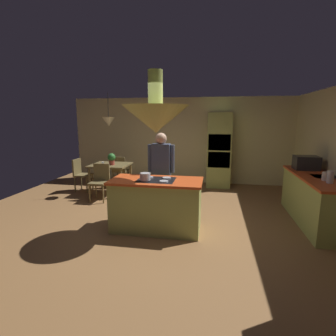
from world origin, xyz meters
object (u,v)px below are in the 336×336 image
(potted_plant_on_table, at_px, (112,158))
(cooking_pot_on_cooktop, at_px, (145,176))
(dining_table, at_px, (111,168))
(microwave_on_counter, at_px, (306,163))
(kitchen_island, at_px, (156,205))
(canister_sugar, at_px, (326,176))
(oven_tower, at_px, (219,150))
(person_at_island, at_px, (161,169))
(canister_flour, at_px, (330,177))
(cup_on_table, at_px, (103,164))
(chair_at_corner, at_px, (81,173))
(chair_facing_island, at_px, (100,179))
(chair_by_back_wall, at_px, (120,169))

(potted_plant_on_table, distance_m, cooking_pot_on_cooktop, 2.59)
(dining_table, relative_size, microwave_on_counter, 2.11)
(kitchen_island, distance_m, canister_sugar, 2.92)
(oven_tower, bearing_deg, person_at_island, -113.92)
(canister_flour, bearing_deg, cup_on_table, 160.84)
(potted_plant_on_table, relative_size, microwave_on_counter, 0.65)
(person_at_island, distance_m, chair_at_corner, 2.94)
(person_at_island, relative_size, microwave_on_counter, 3.63)
(oven_tower, bearing_deg, microwave_on_counter, -45.97)
(person_at_island, relative_size, chair_at_corner, 1.92)
(person_at_island, distance_m, potted_plant_on_table, 2.08)
(person_at_island, height_order, chair_facing_island, person_at_island)
(chair_at_corner, relative_size, cup_on_table, 9.67)
(dining_table, distance_m, canister_sugar, 4.84)
(chair_facing_island, bearing_deg, cooking_pot_on_cooktop, -45.57)
(oven_tower, height_order, microwave_on_counter, oven_tower)
(chair_facing_island, distance_m, cooking_pot_on_cooktop, 2.25)
(oven_tower, height_order, canister_flour, oven_tower)
(oven_tower, relative_size, chair_by_back_wall, 2.41)
(chair_at_corner, height_order, cooking_pot_on_cooktop, cooking_pot_on_cooktop)
(kitchen_island, distance_m, person_at_island, 0.83)
(chair_by_back_wall, xyz_separation_m, potted_plant_on_table, (0.07, -0.75, 0.42))
(kitchen_island, bearing_deg, canister_flour, 5.31)
(chair_facing_island, distance_m, potted_plant_on_table, 0.71)
(microwave_on_counter, bearing_deg, person_at_island, -164.75)
(canister_sugar, relative_size, microwave_on_counter, 0.32)
(kitchen_island, distance_m, canister_flour, 2.90)
(oven_tower, height_order, chair_by_back_wall, oven_tower)
(dining_table, bearing_deg, oven_tower, 22.21)
(person_at_island, bearing_deg, cup_on_table, 145.28)
(chair_by_back_wall, distance_m, canister_flour, 5.20)
(cup_on_table, bearing_deg, canister_flour, -19.16)
(kitchen_island, xyz_separation_m, canister_flour, (2.84, 0.26, 0.55))
(cup_on_table, relative_size, cooking_pot_on_cooktop, 0.50)
(microwave_on_counter, bearing_deg, cup_on_table, 174.63)
(kitchen_island, height_order, oven_tower, oven_tower)
(person_at_island, xyz_separation_m, potted_plant_on_table, (-1.58, 1.35, -0.03))
(chair_facing_island, relative_size, chair_at_corner, 1.00)
(potted_plant_on_table, bearing_deg, chair_facing_island, -97.38)
(person_at_island, relative_size, cooking_pot_on_cooktop, 9.27)
(kitchen_island, relative_size, chair_by_back_wall, 1.82)
(kitchen_island, bearing_deg, person_at_island, 94.13)
(chair_facing_island, relative_size, canister_sugar, 5.95)
(oven_tower, height_order, cooking_pot_on_cooktop, oven_tower)
(person_at_island, bearing_deg, microwave_on_counter, 15.25)
(oven_tower, height_order, canister_sugar, oven_tower)
(potted_plant_on_table, bearing_deg, dining_table, 129.15)
(cooking_pot_on_cooktop, bearing_deg, oven_tower, 69.52)
(microwave_on_counter, bearing_deg, chair_at_corner, 173.07)
(canister_sugar, bearing_deg, cooking_pot_on_cooktop, -169.17)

